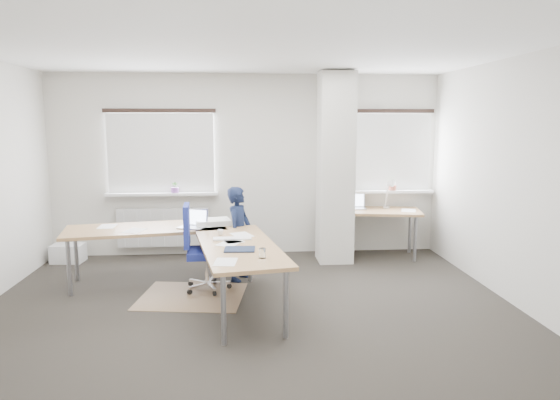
{
  "coord_description": "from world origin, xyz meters",
  "views": [
    {
      "loc": [
        -0.08,
        -5.28,
        2.06
      ],
      "look_at": [
        0.4,
        0.9,
        1.1
      ],
      "focal_mm": 32.0,
      "sensor_mm": 36.0,
      "label": 1
    }
  ],
  "objects": [
    {
      "name": "white_crate",
      "position": [
        -2.68,
        2.16,
        0.13
      ],
      "size": [
        0.47,
        0.35,
        0.27
      ],
      "primitive_type": "cube",
      "rotation": [
        0.0,
        0.0,
        -0.08
      ],
      "color": "white",
      "rests_on": "ground"
    },
    {
      "name": "task_chair",
      "position": [
        -0.56,
        0.73,
        0.3
      ],
      "size": [
        0.59,
        0.58,
        1.08
      ],
      "rotation": [
        0.0,
        0.0,
        0.06
      ],
      "color": "navy",
      "rests_on": "ground"
    },
    {
      "name": "floor_mat",
      "position": [
        -0.69,
        0.51,
        0.0
      ],
      "size": [
        1.34,
        1.18,
        0.01
      ],
      "primitive_type": "cube",
      "rotation": [
        0.0,
        0.0,
        -0.14
      ],
      "color": "#7D6144",
      "rests_on": "ground"
    },
    {
      "name": "person",
      "position": [
        -0.12,
        1.13,
        0.62
      ],
      "size": [
        0.45,
        0.53,
        1.24
      ],
      "primitive_type": "imported",
      "rotation": [
        0.0,
        0.0,
        1.17
      ],
      "color": "black",
      "rests_on": "ground"
    },
    {
      "name": "room_shell",
      "position": [
        0.18,
        0.45,
        1.75
      ],
      "size": [
        6.04,
        5.04,
        2.82
      ],
      "color": "beige",
      "rests_on": "ground"
    },
    {
      "name": "desk_side",
      "position": [
        1.95,
        2.15,
        0.69
      ],
      "size": [
        1.5,
        0.93,
        1.22
      ],
      "rotation": [
        0.0,
        0.0,
        -0.17
      ],
      "color": "olive",
      "rests_on": "ground"
    },
    {
      "name": "desk_main",
      "position": [
        -0.68,
        0.61,
        0.69
      ],
      "size": [
        2.82,
        2.63,
        0.96
      ],
      "rotation": [
        0.0,
        0.0,
        0.17
      ],
      "color": "olive",
      "rests_on": "ground"
    },
    {
      "name": "ground",
      "position": [
        0.0,
        0.0,
        0.0
      ],
      "size": [
        6.0,
        6.0,
        0.0
      ],
      "primitive_type": "plane",
      "color": "black",
      "rests_on": "ground"
    }
  ]
}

